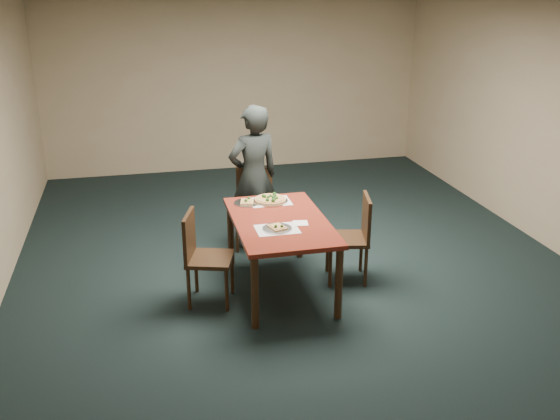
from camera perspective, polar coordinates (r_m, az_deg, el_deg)
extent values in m
plane|color=black|center=(6.75, 1.74, -5.60)|extent=(8.00, 8.00, 0.00)
plane|color=tan|center=(10.10, -4.10, 11.56)|extent=(6.00, 0.00, 6.00)
plane|color=tan|center=(2.90, 23.41, -14.39)|extent=(6.00, 0.00, 6.00)
cube|color=maroon|center=(6.09, 0.00, -1.08)|extent=(0.90, 1.50, 0.04)
cylinder|color=black|center=(5.57, -2.31, -7.57)|extent=(0.07, 0.07, 0.70)
cylinder|color=black|center=(6.80, -4.53, -2.20)|extent=(0.07, 0.07, 0.70)
cylinder|color=black|center=(5.74, 5.40, -6.71)|extent=(0.07, 0.07, 0.70)
cylinder|color=black|center=(6.94, 1.84, -1.63)|extent=(0.07, 0.07, 0.70)
cube|color=black|center=(7.19, -2.43, -0.02)|extent=(0.51, 0.51, 0.04)
cylinder|color=black|center=(7.12, -3.94, -2.29)|extent=(0.04, 0.04, 0.43)
cylinder|color=black|center=(7.45, -3.70, -1.21)|extent=(0.04, 0.04, 0.43)
cylinder|color=black|center=(7.10, -1.04, -2.32)|extent=(0.04, 0.04, 0.43)
cylinder|color=black|center=(7.43, -0.93, -1.24)|extent=(0.04, 0.04, 0.43)
cube|color=black|center=(7.29, -2.36, 2.28)|extent=(0.42, 0.14, 0.44)
cube|color=black|center=(6.00, -6.42, -4.48)|extent=(0.52, 0.52, 0.04)
cylinder|color=black|center=(5.91, -4.89, -7.34)|extent=(0.04, 0.04, 0.43)
cylinder|color=black|center=(5.98, -8.34, -7.18)|extent=(0.04, 0.04, 0.43)
cylinder|color=black|center=(6.23, -4.41, -5.80)|extent=(0.04, 0.04, 0.43)
cylinder|color=black|center=(6.29, -7.67, -5.66)|extent=(0.04, 0.04, 0.43)
cube|color=black|center=(5.94, -8.31, -2.31)|extent=(0.16, 0.41, 0.44)
cube|color=black|center=(6.44, 6.14, -2.66)|extent=(0.50, 0.50, 0.04)
cylinder|color=black|center=(6.68, 4.35, -3.91)|extent=(0.04, 0.04, 0.43)
cylinder|color=black|center=(6.72, 7.42, -3.88)|extent=(0.04, 0.04, 0.43)
cylinder|color=black|center=(6.35, 4.62, -5.26)|extent=(0.04, 0.04, 0.43)
cylinder|color=black|center=(6.39, 7.85, -5.22)|extent=(0.04, 0.04, 0.43)
cube|color=black|center=(6.37, 7.92, -0.66)|extent=(0.13, 0.42, 0.44)
imported|color=black|center=(7.11, -2.43, 3.01)|extent=(0.69, 0.54, 1.67)
cube|color=white|center=(6.57, -0.88, 0.79)|extent=(0.42, 0.32, 0.00)
cube|color=white|center=(5.86, -0.26, -1.76)|extent=(0.40, 0.30, 0.00)
cylinder|color=silver|center=(6.57, -0.88, 0.85)|extent=(0.37, 0.37, 0.01)
cylinder|color=#C08649|center=(6.57, -0.89, 0.98)|extent=(0.33, 0.33, 0.02)
cylinder|color=#D4C66E|center=(6.56, -0.89, 1.09)|extent=(0.30, 0.30, 0.01)
sphere|color=#173B12|center=(6.57, -0.59, 1.24)|extent=(0.03, 0.03, 0.03)
sphere|color=#173B12|center=(6.56, -1.08, 1.19)|extent=(0.03, 0.03, 0.03)
sphere|color=#173B12|center=(6.53, -0.31, 1.11)|extent=(0.03, 0.03, 0.03)
sphere|color=#173B12|center=(6.44, -0.64, 0.88)|extent=(0.04, 0.04, 0.04)
sphere|color=#173B12|center=(6.59, -1.53, 1.30)|extent=(0.04, 0.04, 0.04)
sphere|color=#173B12|center=(6.60, -0.47, 1.35)|extent=(0.03, 0.03, 0.03)
sphere|color=#173B12|center=(6.57, -1.42, 1.26)|extent=(0.04, 0.04, 0.04)
sphere|color=#173B12|center=(6.46, -1.16, 0.93)|extent=(0.04, 0.04, 0.04)
sphere|color=#173B12|center=(6.60, -0.87, 1.32)|extent=(0.03, 0.03, 0.03)
sphere|color=#173B12|center=(6.54, -0.65, 1.16)|extent=(0.03, 0.03, 0.03)
sphere|color=#173B12|center=(6.49, -0.52, 1.00)|extent=(0.03, 0.03, 0.03)
sphere|color=#173B12|center=(6.64, -0.52, 1.48)|extent=(0.04, 0.04, 0.04)
cylinder|color=silver|center=(5.85, -0.26, -1.70)|extent=(0.28, 0.28, 0.01)
cube|color=#C08649|center=(5.85, -0.26, -1.58)|extent=(0.17, 0.20, 0.02)
cube|color=#D4C66E|center=(5.85, -0.26, -1.48)|extent=(0.14, 0.16, 0.01)
sphere|color=#173B12|center=(5.81, -0.39, -1.50)|extent=(0.03, 0.03, 0.03)
sphere|color=#173B12|center=(5.82, 0.16, -1.48)|extent=(0.03, 0.03, 0.03)
cylinder|color=silver|center=(6.53, -3.03, 0.65)|extent=(0.28, 0.28, 0.01)
cube|color=#C08649|center=(6.52, -3.03, 0.76)|extent=(0.17, 0.20, 0.02)
cube|color=#D4C66E|center=(6.52, -3.03, 0.85)|extent=(0.13, 0.16, 0.01)
sphere|color=#173B12|center=(6.56, -2.88, 1.11)|extent=(0.03, 0.03, 0.03)
sphere|color=#173B12|center=(6.49, -3.14, 0.87)|extent=(0.03, 0.03, 0.03)
cube|color=white|center=(5.99, 1.89, -1.22)|extent=(0.16, 0.16, 0.01)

